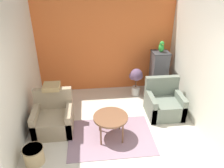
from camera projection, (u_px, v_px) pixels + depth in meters
wall_back_accent at (105, 43)px, 5.98m from camera, size 3.85×0.06×2.79m
wall_left at (18, 70)px, 4.34m from camera, size 0.06×3.25×2.79m
wall_right at (199, 62)px, 4.71m from camera, size 0.06×3.25×2.79m
area_rug at (111, 137)px, 4.66m from camera, size 1.78×1.28×0.01m
coffee_table at (111, 118)px, 4.44m from camera, size 0.71×0.71×0.53m
armchair_left at (54, 119)px, 4.77m from camera, size 0.82×0.78×0.88m
armchair_right at (164, 104)px, 5.30m from camera, size 0.82×0.78×0.88m
birdcage at (158, 74)px, 6.06m from camera, size 0.56×0.56×1.25m
parrot at (161, 47)px, 5.70m from camera, size 0.14×0.25×0.30m
potted_plant at (136, 78)px, 6.00m from camera, size 0.37×0.34×0.80m
wicker_basket at (34, 155)px, 3.97m from camera, size 0.37×0.37×0.33m
throw_pillow at (52, 87)px, 4.71m from camera, size 0.35×0.35×0.10m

